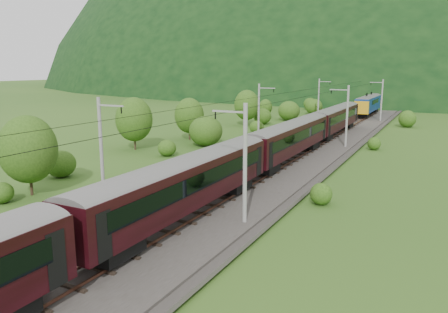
% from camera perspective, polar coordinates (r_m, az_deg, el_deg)
% --- Properties ---
extents(ground, '(600.00, 600.00, 0.00)m').
position_cam_1_polar(ground, '(32.84, -7.29, -7.25)').
color(ground, '#2D541A').
rests_on(ground, ground).
extents(railbed, '(14.00, 220.00, 0.30)m').
position_cam_1_polar(railbed, '(41.07, 0.60, -3.09)').
color(railbed, '#38332D').
rests_on(railbed, ground).
extents(track_left, '(2.40, 220.00, 0.27)m').
position_cam_1_polar(track_left, '(42.11, -2.33, -2.42)').
color(track_left, brown).
rests_on(track_left, railbed).
extents(track_right, '(2.40, 220.00, 0.27)m').
position_cam_1_polar(track_right, '(40.03, 3.68, -3.17)').
color(track_right, brown).
rests_on(track_right, railbed).
extents(catenary_left, '(2.54, 192.28, 8.00)m').
position_cam_1_polar(catenary_left, '(62.59, 4.62, 5.99)').
color(catenary_left, gray).
rests_on(catenary_left, railbed).
extents(catenary_right, '(2.54, 192.28, 8.00)m').
position_cam_1_polar(catenary_right, '(59.02, 15.71, 5.26)').
color(catenary_right, gray).
rests_on(catenary_right, railbed).
extents(overhead_wires, '(4.83, 198.00, 0.03)m').
position_cam_1_polar(overhead_wires, '(39.88, 0.62, 6.62)').
color(overhead_wires, black).
rests_on(overhead_wires, ground).
extents(mountain_main, '(504.00, 360.00, 244.00)m').
position_cam_1_polar(mountain_main, '(286.29, 23.84, 8.48)').
color(mountain_main, black).
rests_on(mountain_main, ground).
extents(mountain_ridge, '(336.00, 280.00, 132.00)m').
position_cam_1_polar(mountain_ridge, '(353.65, 4.27, 9.82)').
color(mountain_ridge, black).
rests_on(mountain_ridge, ground).
extents(train, '(2.87, 137.19, 4.99)m').
position_cam_1_polar(train, '(38.86, 3.41, 0.99)').
color(train, black).
rests_on(train, ground).
extents(hazard_post_near, '(0.16, 0.16, 1.46)m').
position_cam_1_polar(hazard_post_near, '(83.31, 14.52, 4.64)').
color(hazard_post_near, red).
rests_on(hazard_post_near, railbed).
extents(hazard_post_far, '(0.15, 0.15, 1.44)m').
position_cam_1_polar(hazard_post_far, '(56.65, 8.91, 1.75)').
color(hazard_post_far, red).
rests_on(hazard_post_far, railbed).
extents(signal, '(0.25, 0.25, 2.24)m').
position_cam_1_polar(signal, '(97.15, 14.77, 5.91)').
color(signal, black).
rests_on(signal, railbed).
extents(vegetation_left, '(12.97, 144.32, 6.82)m').
position_cam_1_polar(vegetation_left, '(54.78, -8.39, 3.32)').
color(vegetation_left, '#274A13').
rests_on(vegetation_left, ground).
extents(vegetation_right, '(7.09, 100.17, 2.89)m').
position_cam_1_polar(vegetation_right, '(30.56, 15.32, -6.48)').
color(vegetation_right, '#274A13').
rests_on(vegetation_right, ground).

